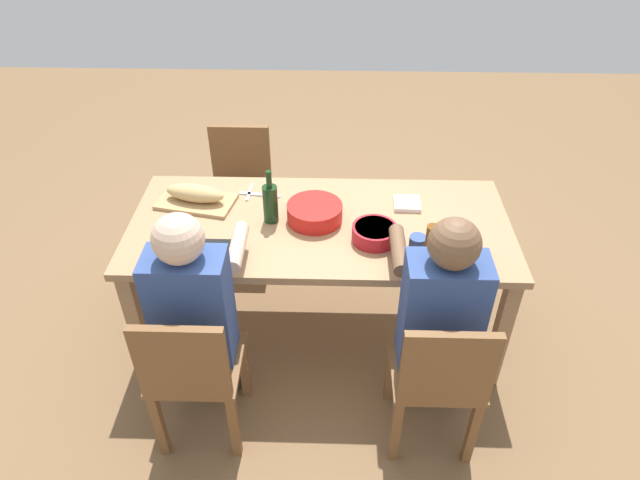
{
  "coord_description": "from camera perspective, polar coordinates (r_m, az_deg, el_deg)",
  "views": [
    {
      "loc": [
        0.07,
        -2.34,
        2.43
      ],
      "look_at": [
        0.0,
        0.0,
        0.63
      ],
      "focal_mm": 31.84,
      "sensor_mm": 36.0,
      "label": 1
    }
  ],
  "objects": [
    {
      "name": "beer_bottle",
      "position": [
        2.6,
        11.08,
        -0.63
      ],
      "size": [
        0.06,
        0.06,
        0.22
      ],
      "primitive_type": "cylinder",
      "color": "brown",
      "rests_on": "dining_table"
    },
    {
      "name": "placemat_near_left",
      "position": [
        2.73,
        -11.41,
        -1.39
      ],
      "size": [
        0.32,
        0.23,
        0.01
      ],
      "primitive_type": "cube",
      "color": "black",
      "rests_on": "dining_table"
    },
    {
      "name": "diner_near_left",
      "position": [
        2.55,
        -12.53,
        -6.41
      ],
      "size": [
        0.41,
        0.53,
        1.2
      ],
      "color": "#2D2D38",
      "rests_on": "ground_plane"
    },
    {
      "name": "fork_far_left",
      "position": [
        3.14,
        -7.08,
        4.82
      ],
      "size": [
        0.03,
        0.17,
        0.01
      ],
      "primitive_type": "cube",
      "rotation": [
        0.0,
        0.0,
        -0.05
      ],
      "color": "silver",
      "rests_on": "dining_table"
    },
    {
      "name": "cutting_board",
      "position": [
        3.1,
        -12.32,
        3.77
      ],
      "size": [
        0.44,
        0.3,
        0.02
      ],
      "primitive_type": "cube",
      "rotation": [
        0.0,
        0.0,
        -0.2
      ],
      "color": "tan",
      "rests_on": "dining_table"
    },
    {
      "name": "bread_loaf",
      "position": [
        3.07,
        -12.46,
        4.62
      ],
      "size": [
        0.34,
        0.17,
        0.09
      ],
      "primitive_type": "ellipsoid",
      "rotation": [
        0.0,
        0.0,
        -0.2
      ],
      "color": "tan",
      "rests_on": "cutting_board"
    },
    {
      "name": "cup_near_right",
      "position": [
        2.7,
        9.74,
        -0.54
      ],
      "size": [
        0.08,
        0.08,
        0.1
      ],
      "primitive_type": "cylinder",
      "color": "#334C8C",
      "rests_on": "dining_table"
    },
    {
      "name": "chair_far_left",
      "position": [
        3.7,
        -7.98,
        5.48
      ],
      "size": [
        0.4,
        0.4,
        0.85
      ],
      "color": "brown",
      "rests_on": "ground_plane"
    },
    {
      "name": "serving_bowl_greens",
      "position": [
        2.88,
        -0.54,
        2.89
      ],
      "size": [
        0.28,
        0.28,
        0.09
      ],
      "color": "red",
      "rests_on": "dining_table"
    },
    {
      "name": "ground_plane",
      "position": [
        3.37,
        0.0,
        -8.48
      ],
      "size": [
        8.0,
        8.0,
        0.0
      ],
      "primitive_type": "plane",
      "color": "brown"
    },
    {
      "name": "dining_table",
      "position": [
        2.94,
        0.0,
        0.43
      ],
      "size": [
        1.94,
        0.86,
        0.74
      ],
      "color": "#A87F56",
      "rests_on": "ground_plane"
    },
    {
      "name": "chair_near_right",
      "position": [
        2.56,
        11.88,
        -13.24
      ],
      "size": [
        0.4,
        0.4,
        0.85
      ],
      "color": "brown",
      "rests_on": "ground_plane"
    },
    {
      "name": "diner_near_right",
      "position": [
        2.52,
        11.93,
        -6.91
      ],
      "size": [
        0.41,
        0.53,
        1.2
      ],
      "color": "#2D2D38",
      "rests_on": "ground_plane"
    },
    {
      "name": "wine_glass",
      "position": [
        2.78,
        -14.67,
        1.71
      ],
      "size": [
        0.08,
        0.08,
        0.17
      ],
      "color": "silver",
      "rests_on": "dining_table"
    },
    {
      "name": "serving_bowl_salad",
      "position": [
        2.76,
        5.5,
        0.75
      ],
      "size": [
        0.22,
        0.22,
        0.08
      ],
      "color": "#B21923",
      "rests_on": "dining_table"
    },
    {
      "name": "wine_bottle",
      "position": [
        2.85,
        -5.01,
        3.76
      ],
      "size": [
        0.08,
        0.08,
        0.29
      ],
      "color": "#193819",
      "rests_on": "dining_table"
    },
    {
      "name": "napkin_stack",
      "position": [
        3.04,
        8.73,
        3.64
      ],
      "size": [
        0.14,
        0.14,
        0.02
      ],
      "primitive_type": "cube",
      "rotation": [
        0.0,
        0.0,
        -0.02
      ],
      "color": "white",
      "rests_on": "dining_table"
    },
    {
      "name": "chair_near_left",
      "position": [
        2.58,
        -12.71,
        -12.68
      ],
      "size": [
        0.4,
        0.4,
        0.85
      ],
      "color": "brown",
      "rests_on": "ground_plane"
    },
    {
      "name": "carving_knife",
      "position": [
        3.11,
        -6.09,
        4.56
      ],
      "size": [
        0.23,
        0.05,
        0.01
      ],
      "primitive_type": "cube",
      "rotation": [
        0.0,
        0.0,
        3.01
      ],
      "color": "silver",
      "rests_on": "dining_table"
    }
  ]
}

